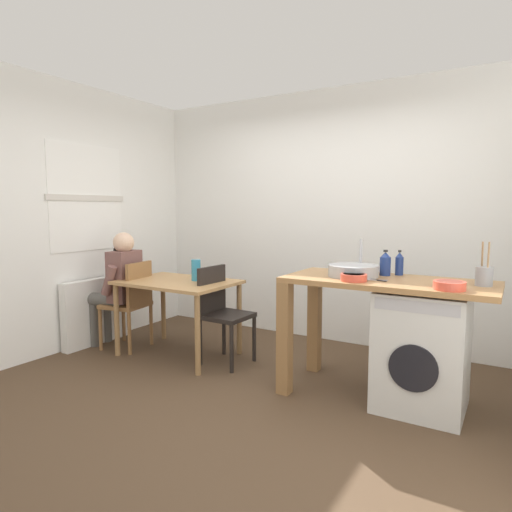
# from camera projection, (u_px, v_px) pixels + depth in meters

# --- Properties ---
(ground_plane) EXTENTS (5.46, 5.46, 0.00)m
(ground_plane) POSITION_uv_depth(u_px,v_px,m) (240.00, 393.00, 3.46)
(ground_plane) COLOR #4C3826
(wall_back) EXTENTS (4.60, 0.10, 2.70)m
(wall_back) POSITION_uv_depth(u_px,v_px,m) (327.00, 217.00, 4.81)
(wall_back) COLOR white
(wall_back) RESTS_ON ground_plane
(wall_window_side) EXTENTS (0.12, 3.80, 2.70)m
(wall_window_side) POSITION_uv_depth(u_px,v_px,m) (59.00, 217.00, 4.41)
(wall_window_side) COLOR white
(wall_window_side) RESTS_ON ground_plane
(radiator) EXTENTS (0.10, 0.80, 0.70)m
(radiator) POSITION_uv_depth(u_px,v_px,m) (96.00, 311.00, 4.70)
(radiator) COLOR white
(radiator) RESTS_ON ground_plane
(dining_table) EXTENTS (1.10, 0.76, 0.74)m
(dining_table) POSITION_uv_depth(u_px,v_px,m) (178.00, 290.00, 4.31)
(dining_table) COLOR tan
(dining_table) RESTS_ON ground_plane
(chair_person_seat) EXTENTS (0.45, 0.45, 0.90)m
(chair_person_seat) POSITION_uv_depth(u_px,v_px,m) (131.00, 300.00, 4.53)
(chair_person_seat) COLOR olive
(chair_person_seat) RESTS_ON ground_plane
(chair_opposite) EXTENTS (0.42, 0.42, 0.90)m
(chair_opposite) POSITION_uv_depth(u_px,v_px,m) (221.00, 309.00, 4.13)
(chair_opposite) COLOR black
(chair_opposite) RESTS_ON ground_plane
(seated_person) EXTENTS (0.53, 0.53, 1.20)m
(seated_person) POSITION_uv_depth(u_px,v_px,m) (118.00, 283.00, 4.57)
(seated_person) COLOR #595651
(seated_person) RESTS_ON ground_plane
(kitchen_counter) EXTENTS (1.50, 0.68, 0.92)m
(kitchen_counter) POSITION_uv_depth(u_px,v_px,m) (359.00, 297.00, 3.38)
(kitchen_counter) COLOR #9E7042
(kitchen_counter) RESTS_ON ground_plane
(washing_machine) EXTENTS (0.60, 0.61, 0.86)m
(washing_machine) POSITION_uv_depth(u_px,v_px,m) (422.00, 350.00, 3.18)
(washing_machine) COLOR silver
(washing_machine) RESTS_ON ground_plane
(sink_basin) EXTENTS (0.38, 0.38, 0.09)m
(sink_basin) POSITION_uv_depth(u_px,v_px,m) (353.00, 271.00, 3.39)
(sink_basin) COLOR #9EA0A5
(sink_basin) RESTS_ON kitchen_counter
(tap) EXTENTS (0.02, 0.02, 0.28)m
(tap) POSITION_uv_depth(u_px,v_px,m) (361.00, 256.00, 3.53)
(tap) COLOR #B2B2B7
(tap) RESTS_ON kitchen_counter
(bottle_tall_green) EXTENTS (0.08, 0.08, 0.20)m
(bottle_tall_green) POSITION_uv_depth(u_px,v_px,m) (385.00, 264.00, 3.44)
(bottle_tall_green) COLOR navy
(bottle_tall_green) RESTS_ON kitchen_counter
(bottle_squat_brown) EXTENTS (0.06, 0.06, 0.20)m
(bottle_squat_brown) POSITION_uv_depth(u_px,v_px,m) (399.00, 264.00, 3.46)
(bottle_squat_brown) COLOR navy
(bottle_squat_brown) RESTS_ON kitchen_counter
(mixing_bowl) EXTENTS (0.19, 0.19, 0.05)m
(mixing_bowl) POSITION_uv_depth(u_px,v_px,m) (354.00, 277.00, 3.18)
(mixing_bowl) COLOR #D84C38
(mixing_bowl) RESTS_ON kitchen_counter
(utensil_crock) EXTENTS (0.11, 0.11, 0.30)m
(utensil_crock) POSITION_uv_depth(u_px,v_px,m) (484.00, 276.00, 2.97)
(utensil_crock) COLOR gray
(utensil_crock) RESTS_ON kitchen_counter
(colander) EXTENTS (0.20, 0.20, 0.06)m
(colander) POSITION_uv_depth(u_px,v_px,m) (449.00, 285.00, 2.84)
(colander) COLOR #D84C38
(colander) RESTS_ON kitchen_counter
(vase) EXTENTS (0.09, 0.09, 0.21)m
(vase) POSITION_uv_depth(u_px,v_px,m) (196.00, 270.00, 4.30)
(vase) COLOR teal
(vase) RESTS_ON dining_table
(scissors) EXTENTS (0.15, 0.06, 0.01)m
(scissors) POSITION_uv_depth(u_px,v_px,m) (377.00, 280.00, 3.20)
(scissors) COLOR #B2B2B7
(scissors) RESTS_ON kitchen_counter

